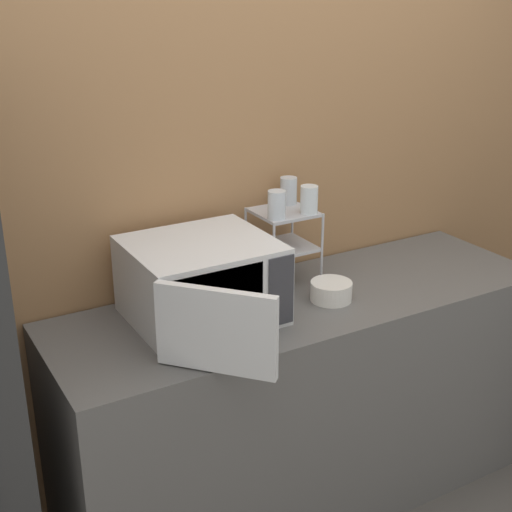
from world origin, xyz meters
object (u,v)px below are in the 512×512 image
(glass_front_left, at_px, (277,205))
(glass_back_right, at_px, (289,191))
(microwave, at_px, (202,282))
(glass_front_right, at_px, (309,200))
(bowl, at_px, (331,291))
(dish_rack, at_px, (284,231))

(glass_front_left, relative_size, glass_back_right, 1.00)
(microwave, bearing_deg, glass_front_left, 13.12)
(glass_front_right, xyz_separation_m, bowl, (-0.01, -0.17, -0.31))
(dish_rack, bearing_deg, glass_back_right, 47.38)
(glass_front_left, xyz_separation_m, glass_back_right, (0.14, 0.13, 0.00))
(dish_rack, xyz_separation_m, glass_back_right, (0.07, 0.07, 0.14))
(glass_front_left, bearing_deg, glass_front_right, -2.67)
(glass_front_left, relative_size, glass_front_right, 1.00)
(bowl, bearing_deg, dish_rack, 104.43)
(glass_front_left, xyz_separation_m, bowl, (0.14, -0.18, -0.31))
(dish_rack, relative_size, glass_back_right, 2.78)
(microwave, distance_m, bowl, 0.51)
(microwave, height_order, dish_rack, dish_rack)
(glass_back_right, relative_size, glass_front_right, 1.00)
(glass_front_right, bearing_deg, dish_rack, 133.81)
(microwave, xyz_separation_m, dish_rack, (0.43, 0.15, 0.07))
(glass_front_right, height_order, bowl, glass_front_right)
(glass_back_right, height_order, glass_front_right, same)
(microwave, relative_size, glass_back_right, 7.01)
(dish_rack, height_order, bowl, dish_rack)
(dish_rack, distance_m, glass_front_left, 0.17)
(glass_back_right, bearing_deg, dish_rack, -132.62)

